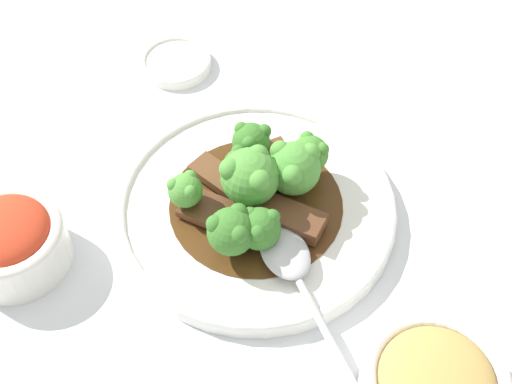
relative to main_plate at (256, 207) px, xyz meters
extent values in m
plane|color=silver|center=(0.00, 0.00, -0.01)|extent=(4.00, 4.00, 0.00)
cylinder|color=white|center=(0.00, 0.00, 0.00)|extent=(0.27, 0.27, 0.01)
torus|color=white|center=(0.00, 0.00, 0.00)|extent=(0.27, 0.27, 0.01)
cylinder|color=#4C2D14|center=(0.00, 0.00, 0.00)|extent=(0.17, 0.17, 0.00)
cube|color=#56331E|center=(0.02, 0.03, 0.02)|extent=(0.05, 0.08, 0.02)
cube|color=#56331E|center=(0.02, -0.04, 0.01)|extent=(0.05, 0.07, 0.01)
cube|color=brown|center=(-0.05, 0.01, 0.02)|extent=(0.06, 0.06, 0.01)
cube|color=brown|center=(-0.02, -0.04, 0.01)|extent=(0.05, 0.06, 0.01)
cylinder|color=#7FA84C|center=(-0.06, -0.01, 0.01)|extent=(0.01, 0.01, 0.01)
sphere|color=#387028|center=(-0.06, -0.01, 0.03)|extent=(0.04, 0.04, 0.04)
sphere|color=#387028|center=(-0.04, -0.01, 0.04)|extent=(0.01, 0.01, 0.01)
sphere|color=#387028|center=(-0.06, 0.00, 0.04)|extent=(0.01, 0.01, 0.01)
sphere|color=#387028|center=(-0.06, -0.02, 0.04)|extent=(0.01, 0.01, 0.01)
cylinder|color=#8EB756|center=(0.00, -0.01, 0.02)|extent=(0.02, 0.02, 0.02)
sphere|color=#4C8E38|center=(0.00, -0.01, 0.05)|extent=(0.05, 0.05, 0.05)
sphere|color=#4C8E38|center=(0.02, 0.01, 0.06)|extent=(0.02, 0.02, 0.02)
sphere|color=#4C8E38|center=(-0.01, 0.00, 0.06)|extent=(0.02, 0.02, 0.02)
sphere|color=#4C8E38|center=(0.01, -0.02, 0.06)|extent=(0.02, 0.02, 0.02)
cylinder|color=#7FA84C|center=(-0.04, 0.05, 0.02)|extent=(0.01, 0.01, 0.01)
sphere|color=#427F2D|center=(-0.04, 0.05, 0.04)|extent=(0.04, 0.04, 0.04)
sphere|color=#427F2D|center=(-0.04, 0.06, 0.05)|extent=(0.01, 0.01, 0.01)
sphere|color=#427F2D|center=(-0.05, 0.04, 0.05)|extent=(0.01, 0.01, 0.01)
sphere|color=#427F2D|center=(-0.03, 0.04, 0.05)|extent=(0.01, 0.01, 0.01)
cylinder|color=#7FA84C|center=(0.05, 0.01, 0.01)|extent=(0.01, 0.01, 0.01)
sphere|color=#387028|center=(0.05, 0.01, 0.03)|extent=(0.04, 0.04, 0.04)
sphere|color=#387028|center=(0.04, 0.02, 0.04)|extent=(0.01, 0.01, 0.01)
sphere|color=#387028|center=(0.04, 0.00, 0.04)|extent=(0.01, 0.01, 0.01)
sphere|color=#387028|center=(0.06, 0.01, 0.04)|extent=(0.01, 0.01, 0.01)
cylinder|color=#7FA84C|center=(0.06, -0.01, 0.01)|extent=(0.01, 0.01, 0.01)
sphere|color=#387028|center=(0.06, -0.01, 0.04)|extent=(0.04, 0.04, 0.04)
sphere|color=#387028|center=(0.04, -0.01, 0.05)|extent=(0.02, 0.02, 0.02)
sphere|color=#387028|center=(0.06, -0.03, 0.05)|extent=(0.02, 0.02, 0.02)
sphere|color=#387028|center=(0.07, -0.01, 0.05)|extent=(0.02, 0.02, 0.02)
cylinder|color=#8EB756|center=(-0.02, -0.02, 0.02)|extent=(0.01, 0.01, 0.02)
sphere|color=#387028|center=(-0.02, -0.02, 0.04)|extent=(0.03, 0.03, 0.03)
sphere|color=#387028|center=(-0.03, -0.02, 0.05)|extent=(0.01, 0.01, 0.01)
sphere|color=#387028|center=(-0.01, -0.02, 0.05)|extent=(0.01, 0.01, 0.01)
sphere|color=#387028|center=(-0.02, -0.01, 0.05)|extent=(0.01, 0.01, 0.01)
cylinder|color=#8EB756|center=(-0.02, 0.03, 0.01)|extent=(0.02, 0.02, 0.01)
sphere|color=#4C8E38|center=(-0.02, 0.03, 0.04)|extent=(0.05, 0.05, 0.05)
sphere|color=#4C8E38|center=(-0.03, 0.02, 0.05)|extent=(0.02, 0.02, 0.02)
sphere|color=#4C8E38|center=(0.00, 0.03, 0.05)|extent=(0.02, 0.02, 0.02)
sphere|color=#4C8E38|center=(-0.03, 0.05, 0.05)|extent=(0.02, 0.02, 0.02)
cylinder|color=#7FA84C|center=(0.01, -0.06, 0.02)|extent=(0.01, 0.01, 0.01)
sphere|color=#4C8E38|center=(0.01, -0.06, 0.03)|extent=(0.03, 0.03, 0.03)
sphere|color=#4C8E38|center=(0.02, -0.07, 0.04)|extent=(0.01, 0.01, 0.01)
sphere|color=#4C8E38|center=(0.02, -0.06, 0.04)|extent=(0.01, 0.01, 0.01)
sphere|color=#4C8E38|center=(0.01, -0.06, 0.04)|extent=(0.01, 0.01, 0.01)
ellipsoid|color=#B7B7BC|center=(0.06, 0.03, 0.02)|extent=(0.07, 0.07, 0.01)
cylinder|color=#B7B7BC|center=(0.15, 0.08, 0.01)|extent=(0.13, 0.08, 0.01)
cylinder|color=white|center=(0.08, -0.21, -0.01)|extent=(0.05, 0.05, 0.01)
cylinder|color=white|center=(0.08, -0.21, 0.01)|extent=(0.10, 0.10, 0.04)
torus|color=white|center=(0.08, -0.21, 0.03)|extent=(0.10, 0.10, 0.01)
ellipsoid|color=red|center=(0.08, -0.21, 0.04)|extent=(0.08, 0.08, 0.03)
torus|color=white|center=(0.17, 0.16, 0.02)|extent=(0.12, 0.12, 0.01)
ellipsoid|color=tan|center=(0.17, 0.16, 0.03)|extent=(0.09, 0.09, 0.02)
cylinder|color=white|center=(-0.20, -0.12, -0.01)|extent=(0.08, 0.08, 0.01)
torus|color=white|center=(-0.20, -0.12, 0.00)|extent=(0.08, 0.08, 0.01)
camera|label=1|loc=(0.41, 0.05, 0.55)|focal=50.00mm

